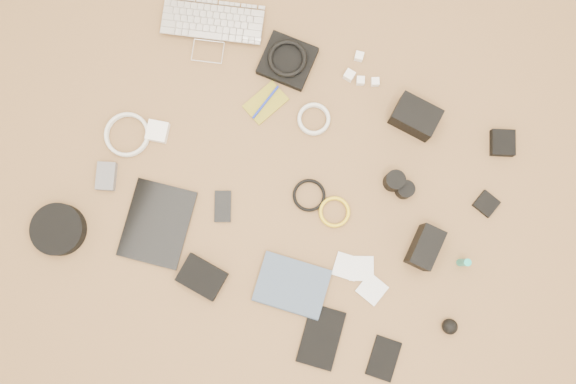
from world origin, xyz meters
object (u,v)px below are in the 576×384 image
at_px(tablet, 157,224).
at_px(headphone_case, 58,229).
at_px(phone, 223,206).
at_px(laptop, 211,35).
at_px(paperback, 284,311).
at_px(dslr_camera, 415,117).

height_order(tablet, headphone_case, headphone_case).
bearing_deg(phone, laptop, 94.87).
xyz_separation_m(laptop, phone, (0.29, -0.54, -0.01)).
bearing_deg(paperback, dslr_camera, -17.64).
distance_m(phone, headphone_case, 0.55).
bearing_deg(phone, headphone_case, -171.56).
distance_m(dslr_camera, headphone_case, 1.26).
distance_m(laptop, paperback, 0.99).
xyz_separation_m(dslr_camera, phone, (-0.48, -0.54, -0.04)).
bearing_deg(laptop, paperback, -67.73).
bearing_deg(headphone_case, phone, 31.87).
distance_m(phone, paperback, 0.41).
xyz_separation_m(phone, headphone_case, (-0.47, -0.29, 0.02)).
xyz_separation_m(dslr_camera, headphone_case, (-0.95, -0.83, -0.02)).
distance_m(laptop, headphone_case, 0.85).
relative_size(dslr_camera, paperback, 0.65).
bearing_deg(paperback, laptop, 32.05).
relative_size(tablet, headphone_case, 1.54).
height_order(laptop, dslr_camera, dslr_camera).
bearing_deg(tablet, laptop, 89.84).
relative_size(laptop, tablet, 1.32).
bearing_deg(headphone_case, paperback, 4.14).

